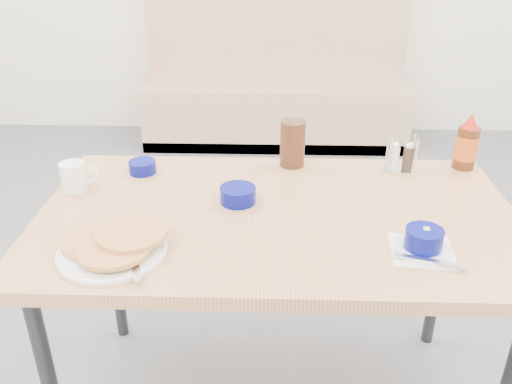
{
  "coord_description": "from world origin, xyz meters",
  "views": [
    {
      "loc": [
        -0.02,
        -1.13,
        1.54
      ],
      "look_at": [
        -0.06,
        0.26,
        0.82
      ],
      "focal_mm": 38.0,
      "sensor_mm": 36.0,
      "label": 1
    }
  ],
  "objects_px": {
    "amber_tumbler": "(293,144)",
    "coffee_mug": "(75,176)",
    "booth_bench": "(276,94)",
    "dining_table": "(277,231)",
    "condiment_caddy": "(401,159)",
    "creamer_bowl": "(142,167)",
    "grits_setting": "(423,242)",
    "syrup_bottle": "(467,145)",
    "pancake_plate": "(113,246)",
    "butter_bowl": "(238,195)"
  },
  "relations": [
    {
      "from": "grits_setting",
      "to": "coffee_mug",
      "type": "bearing_deg",
      "value": 162.18
    },
    {
      "from": "creamer_bowl",
      "to": "butter_bowl",
      "type": "distance_m",
      "value": 0.39
    },
    {
      "from": "amber_tumbler",
      "to": "coffee_mug",
      "type": "bearing_deg",
      "value": -163.14
    },
    {
      "from": "syrup_bottle",
      "to": "amber_tumbler",
      "type": "bearing_deg",
      "value": 180.0
    },
    {
      "from": "dining_table",
      "to": "amber_tumbler",
      "type": "bearing_deg",
      "value": 81.38
    },
    {
      "from": "dining_table",
      "to": "condiment_caddy",
      "type": "bearing_deg",
      "value": 36.47
    },
    {
      "from": "pancake_plate",
      "to": "syrup_bottle",
      "type": "height_order",
      "value": "syrup_bottle"
    },
    {
      "from": "condiment_caddy",
      "to": "dining_table",
      "type": "bearing_deg",
      "value": -143.2
    },
    {
      "from": "creamer_bowl",
      "to": "grits_setting",
      "type": "bearing_deg",
      "value": -28.83
    },
    {
      "from": "booth_bench",
      "to": "grits_setting",
      "type": "height_order",
      "value": "booth_bench"
    },
    {
      "from": "booth_bench",
      "to": "condiment_caddy",
      "type": "xyz_separation_m",
      "value": [
        0.42,
        -2.23,
        0.45
      ]
    },
    {
      "from": "coffee_mug",
      "to": "grits_setting",
      "type": "height_order",
      "value": "coffee_mug"
    },
    {
      "from": "booth_bench",
      "to": "grits_setting",
      "type": "relative_size",
      "value": 10.5
    },
    {
      "from": "dining_table",
      "to": "booth_bench",
      "type": "bearing_deg",
      "value": 90.0
    },
    {
      "from": "booth_bench",
      "to": "coffee_mug",
      "type": "bearing_deg",
      "value": -104.83
    },
    {
      "from": "booth_bench",
      "to": "amber_tumbler",
      "type": "relative_size",
      "value": 11.82
    },
    {
      "from": "booth_bench",
      "to": "amber_tumbler",
      "type": "height_order",
      "value": "booth_bench"
    },
    {
      "from": "coffee_mug",
      "to": "butter_bowl",
      "type": "bearing_deg",
      "value": -7.6
    },
    {
      "from": "grits_setting",
      "to": "syrup_bottle",
      "type": "xyz_separation_m",
      "value": [
        0.27,
        0.53,
        0.06
      ]
    },
    {
      "from": "grits_setting",
      "to": "syrup_bottle",
      "type": "height_order",
      "value": "syrup_bottle"
    },
    {
      "from": "booth_bench",
      "to": "creamer_bowl",
      "type": "xyz_separation_m",
      "value": [
        -0.45,
        -2.27,
        0.43
      ]
    },
    {
      "from": "pancake_plate",
      "to": "amber_tumbler",
      "type": "xyz_separation_m",
      "value": [
        0.47,
        0.57,
        0.06
      ]
    },
    {
      "from": "pancake_plate",
      "to": "amber_tumbler",
      "type": "distance_m",
      "value": 0.74
    },
    {
      "from": "grits_setting",
      "to": "dining_table",
      "type": "bearing_deg",
      "value": 152.7
    },
    {
      "from": "condiment_caddy",
      "to": "syrup_bottle",
      "type": "distance_m",
      "value": 0.23
    },
    {
      "from": "booth_bench",
      "to": "creamer_bowl",
      "type": "relative_size",
      "value": 20.88
    },
    {
      "from": "dining_table",
      "to": "creamer_bowl",
      "type": "relative_size",
      "value": 15.39
    },
    {
      "from": "creamer_bowl",
      "to": "condiment_caddy",
      "type": "bearing_deg",
      "value": 3.02
    },
    {
      "from": "dining_table",
      "to": "creamer_bowl",
      "type": "xyz_separation_m",
      "value": [
        -0.45,
        0.26,
        0.08
      ]
    },
    {
      "from": "butter_bowl",
      "to": "condiment_caddy",
      "type": "xyz_separation_m",
      "value": [
        0.54,
        0.25,
        0.02
      ]
    },
    {
      "from": "booth_bench",
      "to": "creamer_bowl",
      "type": "distance_m",
      "value": 2.36
    },
    {
      "from": "grits_setting",
      "to": "amber_tumbler",
      "type": "height_order",
      "value": "amber_tumbler"
    },
    {
      "from": "dining_table",
      "to": "butter_bowl",
      "type": "bearing_deg",
      "value": 152.22
    },
    {
      "from": "coffee_mug",
      "to": "syrup_bottle",
      "type": "xyz_separation_m",
      "value": [
        1.28,
        0.21,
        0.04
      ]
    },
    {
      "from": "syrup_bottle",
      "to": "booth_bench",
      "type": "bearing_deg",
      "value": 106.26
    },
    {
      "from": "dining_table",
      "to": "grits_setting",
      "type": "height_order",
      "value": "grits_setting"
    },
    {
      "from": "grits_setting",
      "to": "booth_bench",
      "type": "bearing_deg",
      "value": 97.82
    },
    {
      "from": "amber_tumbler",
      "to": "syrup_bottle",
      "type": "relative_size",
      "value": 0.83
    },
    {
      "from": "coffee_mug",
      "to": "creamer_bowl",
      "type": "height_order",
      "value": "coffee_mug"
    },
    {
      "from": "amber_tumbler",
      "to": "condiment_caddy",
      "type": "height_order",
      "value": "amber_tumbler"
    },
    {
      "from": "pancake_plate",
      "to": "grits_setting",
      "type": "relative_size",
      "value": 1.54
    },
    {
      "from": "coffee_mug",
      "to": "butter_bowl",
      "type": "relative_size",
      "value": 1.07
    },
    {
      "from": "pancake_plate",
      "to": "coffee_mug",
      "type": "bearing_deg",
      "value": 121.12
    },
    {
      "from": "amber_tumbler",
      "to": "grits_setting",
      "type": "bearing_deg",
      "value": -58.81
    },
    {
      "from": "dining_table",
      "to": "coffee_mug",
      "type": "height_order",
      "value": "coffee_mug"
    },
    {
      "from": "coffee_mug",
      "to": "creamer_bowl",
      "type": "bearing_deg",
      "value": 35.7
    },
    {
      "from": "booth_bench",
      "to": "dining_table",
      "type": "xyz_separation_m",
      "value": [
        0.0,
        -2.53,
        0.35
      ]
    },
    {
      "from": "coffee_mug",
      "to": "condiment_caddy",
      "type": "height_order",
      "value": "condiment_caddy"
    },
    {
      "from": "dining_table",
      "to": "condiment_caddy",
      "type": "relative_size",
      "value": 11.45
    },
    {
      "from": "creamer_bowl",
      "to": "condiment_caddy",
      "type": "relative_size",
      "value": 0.74
    }
  ]
}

